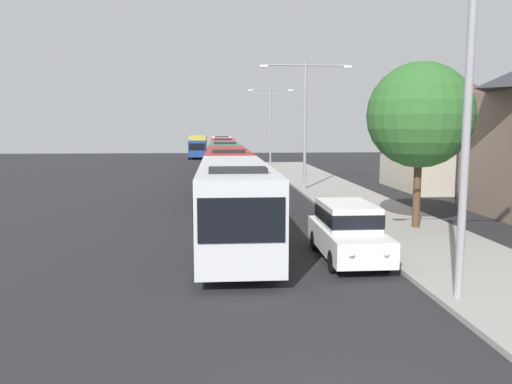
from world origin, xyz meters
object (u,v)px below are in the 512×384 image
object	(u,v)px
bus_middle	(224,158)
bus_fourth_in_line	(223,152)
white_suv	(348,229)
streetlamp_far	(270,119)
streetlamp_mid	(305,112)
bus_second_in_line	(228,172)
roadside_tree	(420,115)
bus_rear	(222,147)
box_truck_oncoming	(198,146)
streetlamp_near	(469,81)
bus_lead	(234,201)

from	to	relation	value
bus_middle	bus_fourth_in_line	world-z (taller)	same
white_suv	streetlamp_far	world-z (taller)	streetlamp_far
white_suv	streetlamp_mid	xyz separation A→B (m)	(1.70, 18.27, 4.37)
bus_second_in_line	roadside_tree	xyz separation A→B (m)	(7.85, -9.78, 3.20)
bus_rear	streetlamp_mid	distance (m)	34.69
bus_middle	streetlamp_far	world-z (taller)	streetlamp_far
bus_rear	roadside_tree	bearing A→B (deg)	-80.68
bus_fourth_in_line	white_suv	xyz separation A→B (m)	(3.70, -39.82, -0.66)
bus_rear	box_truck_oncoming	size ratio (longest dim) A/B	1.63
bus_fourth_in_line	bus_second_in_line	bearing A→B (deg)	-90.00
box_truck_oncoming	streetlamp_far	xyz separation A→B (m)	(8.70, -14.48, 3.61)
bus_middle	streetlamp_near	distance (m)	32.65
streetlamp_mid	roadside_tree	xyz separation A→B (m)	(2.45, -13.78, -0.51)
bus_rear	box_truck_oncoming	world-z (taller)	bus_rear
bus_second_in_line	bus_middle	xyz separation A→B (m)	(-0.00, 13.27, -0.00)
bus_fourth_in_line	white_suv	distance (m)	40.00
bus_lead	streetlamp_far	world-z (taller)	streetlamp_far
bus_middle	bus_fourth_in_line	distance (m)	12.28
streetlamp_mid	box_truck_oncoming	bearing A→B (deg)	103.17
streetlamp_mid	roadside_tree	world-z (taller)	streetlamp_mid
bus_fourth_in_line	bus_rear	world-z (taller)	same
bus_lead	streetlamp_near	xyz separation A→B (m)	(5.40, -6.67, 3.82)
streetlamp_far	roadside_tree	distance (m)	36.57
bus_second_in_line	roadside_tree	size ratio (longest dim) A/B	1.73
box_truck_oncoming	streetlamp_near	size ratio (longest dim) A/B	0.84
bus_middle	bus_rear	size ratio (longest dim) A/B	0.94
bus_rear	streetlamp_mid	world-z (taller)	streetlamp_mid
bus_lead	roadside_tree	world-z (taller)	roadside_tree
bus_second_in_line	streetlamp_near	distance (m)	19.84
white_suv	box_truck_oncoming	size ratio (longest dim) A/B	0.64
box_truck_oncoming	bus_rear	bearing A→B (deg)	-43.35
bus_rear	white_suv	world-z (taller)	bus_rear
bus_lead	box_truck_oncoming	size ratio (longest dim) A/B	1.49
bus_middle	roadside_tree	bearing A→B (deg)	-71.19
bus_second_in_line	bus_fourth_in_line	size ratio (longest dim) A/B	0.99
bus_lead	streetlamp_mid	distance (m)	17.32
roadside_tree	box_truck_oncoming	bearing A→B (deg)	102.35
streetlamp_near	box_truck_oncoming	bearing A→B (deg)	98.27
bus_lead	streetlamp_far	size ratio (longest dim) A/B	1.30
streetlamp_far	bus_middle	bearing A→B (deg)	-111.90
streetlamp_near	streetlamp_mid	distance (m)	22.70
box_truck_oncoming	streetlamp_far	distance (m)	17.27
bus_second_in_line	streetlamp_near	bearing A→B (deg)	-73.90
bus_rear	box_truck_oncoming	xyz separation A→B (m)	(-3.30, 3.12, 0.01)
bus_second_in_line	streetlamp_near	world-z (taller)	streetlamp_near
streetlamp_near	bus_lead	bearing A→B (deg)	128.98
bus_fourth_in_line	white_suv	size ratio (longest dim) A/B	2.52
streetlamp_mid	streetlamp_far	xyz separation A→B (m)	(0.00, 22.70, -0.08)
bus_middle	streetlamp_far	distance (m)	14.92
bus_second_in_line	bus_middle	bearing A→B (deg)	90.00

